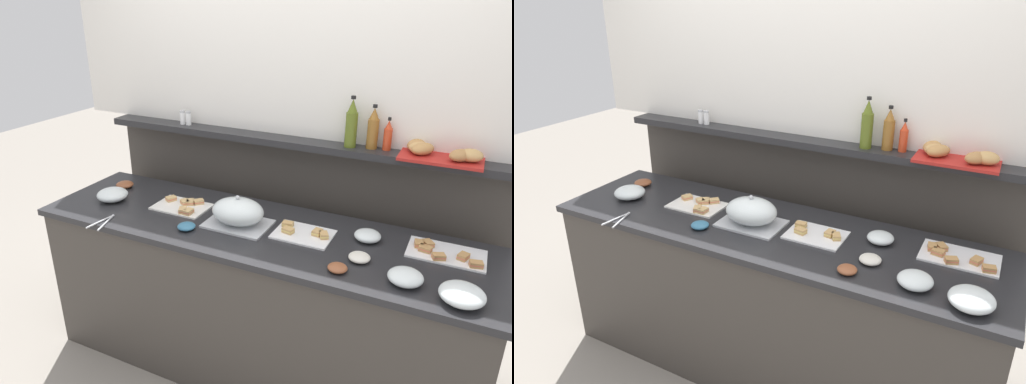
# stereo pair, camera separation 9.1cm
# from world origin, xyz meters

# --- Properties ---
(ground_plane) EXTENTS (12.00, 12.00, 0.00)m
(ground_plane) POSITION_xyz_m (0.00, 0.60, 0.00)
(ground_plane) COLOR gray
(buffet_counter) EXTENTS (2.44, 0.69, 0.94)m
(buffet_counter) POSITION_xyz_m (0.00, 0.00, 0.47)
(buffet_counter) COLOR #3D3833
(buffet_counter) RESTS_ON ground_plane
(back_ledge_unit) EXTENTS (2.46, 0.22, 1.31)m
(back_ledge_unit) POSITION_xyz_m (0.00, 0.52, 0.69)
(back_ledge_unit) COLOR #3D3833
(back_ledge_unit) RESTS_ON ground_plane
(upper_wall_panel) EXTENTS (3.06, 0.08, 1.29)m
(upper_wall_panel) POSITION_xyz_m (0.00, 0.55, 1.95)
(upper_wall_panel) COLOR white
(upper_wall_panel) RESTS_ON back_ledge_unit
(sandwich_platter_front) EXTENTS (0.35, 0.21, 0.04)m
(sandwich_platter_front) POSITION_xyz_m (0.93, 0.14, 0.95)
(sandwich_platter_front) COLOR white
(sandwich_platter_front) RESTS_ON buffet_counter
(sandwich_platter_rear) EXTENTS (0.30, 0.22, 0.04)m
(sandwich_platter_rear) POSITION_xyz_m (0.26, 0.03, 0.95)
(sandwich_platter_rear) COLOR white
(sandwich_platter_rear) RESTS_ON buffet_counter
(sandwich_platter_side) EXTENTS (0.31, 0.21, 0.04)m
(sandwich_platter_side) POSITION_xyz_m (-0.48, 0.04, 0.95)
(sandwich_platter_side) COLOR white
(sandwich_platter_side) RESTS_ON buffet_counter
(serving_cloche) EXTENTS (0.34, 0.24, 0.17)m
(serving_cloche) POSITION_xyz_m (-0.10, -0.01, 1.01)
(serving_cloche) COLOR #B7BABF
(serving_cloche) RESTS_ON buffet_counter
(glass_bowl_large) EXTENTS (0.18, 0.18, 0.07)m
(glass_bowl_large) POSITION_xyz_m (-0.92, -0.05, 0.97)
(glass_bowl_large) COLOR silver
(glass_bowl_large) RESTS_ON buffet_counter
(glass_bowl_medium) EXTENTS (0.15, 0.15, 0.06)m
(glass_bowl_medium) POSITION_xyz_m (0.80, -0.18, 0.96)
(glass_bowl_medium) COLOR silver
(glass_bowl_medium) RESTS_ON buffet_counter
(glass_bowl_small) EXTENTS (0.18, 0.18, 0.07)m
(glass_bowl_small) POSITION_xyz_m (1.02, -0.22, 0.97)
(glass_bowl_small) COLOR silver
(glass_bowl_small) RESTS_ON buffet_counter
(glass_bowl_extra) EXTENTS (0.13, 0.13, 0.05)m
(glass_bowl_extra) POSITION_xyz_m (0.56, 0.12, 0.96)
(glass_bowl_extra) COLOR silver
(glass_bowl_extra) RESTS_ON buffet_counter
(condiment_bowl_teal) EXTENTS (0.10, 0.10, 0.04)m
(condiment_bowl_teal) POSITION_xyz_m (0.58, -0.09, 0.95)
(condiment_bowl_teal) COLOR silver
(condiment_bowl_teal) RESTS_ON buffet_counter
(condiment_bowl_cream) EXTENTS (0.11, 0.11, 0.04)m
(condiment_bowl_cream) POSITION_xyz_m (-0.99, 0.14, 0.96)
(condiment_bowl_cream) COLOR brown
(condiment_bowl_cream) RESTS_ON buffet_counter
(condiment_bowl_dark) EXTENTS (0.10, 0.10, 0.03)m
(condiment_bowl_dark) POSITION_xyz_m (-0.31, -0.17, 0.95)
(condiment_bowl_dark) COLOR teal
(condiment_bowl_dark) RESTS_ON buffet_counter
(condiment_bowl_red) EXTENTS (0.09, 0.09, 0.03)m
(condiment_bowl_red) POSITION_xyz_m (0.51, -0.22, 0.95)
(condiment_bowl_red) COLOR brown
(condiment_bowl_red) RESTS_ON buffet_counter
(serving_tongs) EXTENTS (0.08, 0.19, 0.01)m
(serving_tongs) POSITION_xyz_m (-0.76, -0.31, 0.94)
(serving_tongs) COLOR #B7BABF
(serving_tongs) RESTS_ON buffet_counter
(hot_sauce_bottle) EXTENTS (0.04, 0.04, 0.18)m
(hot_sauce_bottle) POSITION_xyz_m (0.55, 0.47, 1.38)
(hot_sauce_bottle) COLOR red
(hot_sauce_bottle) RESTS_ON back_ledge_unit
(vinegar_bottle_amber) EXTENTS (0.06, 0.06, 0.24)m
(vinegar_bottle_amber) POSITION_xyz_m (0.47, 0.47, 1.41)
(vinegar_bottle_amber) COLOR #8E5B23
(vinegar_bottle_amber) RESTS_ON back_ledge_unit
(olive_oil_bottle) EXTENTS (0.06, 0.06, 0.28)m
(olive_oil_bottle) POSITION_xyz_m (0.36, 0.44, 1.43)
(olive_oil_bottle) COLOR #56661E
(olive_oil_bottle) RESTS_ON back_ledge_unit
(salt_shaker) EXTENTS (0.03, 0.03, 0.09)m
(salt_shaker) POSITION_xyz_m (-0.73, 0.45, 1.35)
(salt_shaker) COLOR white
(salt_shaker) RESTS_ON back_ledge_unit
(pepper_shaker) EXTENTS (0.03, 0.03, 0.09)m
(pepper_shaker) POSITION_xyz_m (-0.69, 0.45, 1.35)
(pepper_shaker) COLOR white
(pepper_shaker) RESTS_ON back_ledge_unit
(bread_basket) EXTENTS (0.40, 0.26, 0.08)m
(bread_basket) POSITION_xyz_m (0.81, 0.44, 1.34)
(bread_basket) COLOR #B2231E
(bread_basket) RESTS_ON back_ledge_unit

